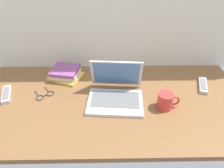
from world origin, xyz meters
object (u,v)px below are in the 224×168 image
at_px(remote_control_far, 6,94).
at_px(book_stack, 65,73).
at_px(coffee_mug, 166,101).
at_px(eyeglasses, 45,95).
at_px(remote_control_near, 203,85).
at_px(laptop, 115,92).

distance_m(remote_control_far, book_stack, 0.37).
distance_m(coffee_mug, remote_control_far, 0.92).
distance_m(coffee_mug, eyeglasses, 0.70).
relative_size(coffee_mug, eyeglasses, 0.90).
distance_m(eyeglasses, book_stack, 0.21).
bearing_deg(remote_control_near, coffee_mug, -146.99).
bearing_deg(book_stack, laptop, -33.96).
bearing_deg(remote_control_near, laptop, -169.76).
bearing_deg(remote_control_far, book_stack, 30.21).
xyz_separation_m(remote_control_near, book_stack, (-0.87, 0.12, 0.02)).
height_order(remote_control_far, eyeglasses, remote_control_far).
relative_size(laptop, remote_control_far, 1.96).
bearing_deg(laptop, coffee_mug, -17.06).
xyz_separation_m(coffee_mug, eyeglasses, (-0.69, 0.11, -0.04)).
height_order(remote_control_far, book_stack, book_stack).
bearing_deg(remote_control_far, eyeglasses, -0.46).
bearing_deg(eyeglasses, coffee_mug, -9.27).
relative_size(coffee_mug, remote_control_far, 0.74).
bearing_deg(laptop, remote_control_far, 177.21).
bearing_deg(coffee_mug, laptop, 162.94).
distance_m(remote_control_far, eyeglasses, 0.23).
height_order(laptop, eyeglasses, laptop).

